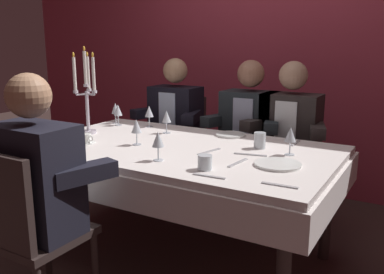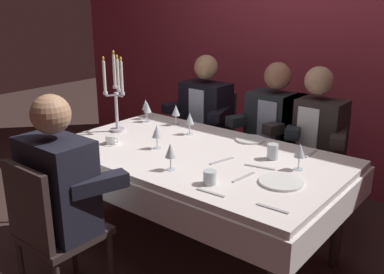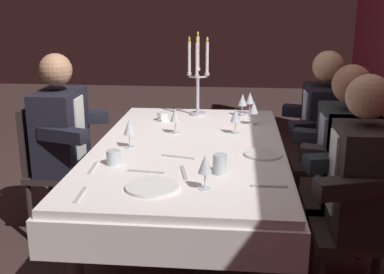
% 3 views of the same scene
% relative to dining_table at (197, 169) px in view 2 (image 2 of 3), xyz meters
% --- Properties ---
extents(ground_plane, '(12.00, 12.00, 0.00)m').
position_rel_dining_table_xyz_m(ground_plane, '(0.00, 0.00, -0.62)').
color(ground_plane, '#3A2925').
extents(back_wall, '(6.00, 0.12, 2.70)m').
position_rel_dining_table_xyz_m(back_wall, '(0.00, 1.66, 0.73)').
color(back_wall, '#9C3041').
rests_on(back_wall, ground_plane).
extents(dining_table, '(1.94, 1.14, 0.74)m').
position_rel_dining_table_xyz_m(dining_table, '(0.00, 0.00, 0.00)').
color(dining_table, white).
rests_on(dining_table, ground_plane).
extents(candelabra, '(0.15, 0.17, 0.61)m').
position_rel_dining_table_xyz_m(candelabra, '(-0.76, -0.01, 0.39)').
color(candelabra, silver).
rests_on(candelabra, dining_table).
extents(dinner_plate_0, '(0.21, 0.21, 0.01)m').
position_rel_dining_table_xyz_m(dinner_plate_0, '(0.15, 0.43, 0.13)').
color(dinner_plate_0, white).
rests_on(dinner_plate_0, dining_table).
extents(dinner_plate_1, '(0.25, 0.25, 0.01)m').
position_rel_dining_table_xyz_m(dinner_plate_1, '(0.67, -0.10, 0.13)').
color(dinner_plate_1, white).
rests_on(dinner_plate_1, dining_table).
extents(wine_glass_0, '(0.07, 0.07, 0.16)m').
position_rel_dining_table_xyz_m(wine_glass_0, '(-0.76, 0.32, 0.23)').
color(wine_glass_0, silver).
rests_on(wine_glass_0, dining_table).
extents(wine_glass_1, '(0.07, 0.07, 0.16)m').
position_rel_dining_table_xyz_m(wine_glass_1, '(0.07, -0.34, 0.23)').
color(wine_glass_1, silver).
rests_on(wine_glass_1, dining_table).
extents(wine_glass_2, '(0.07, 0.07, 0.16)m').
position_rel_dining_table_xyz_m(wine_glass_2, '(-0.83, 0.37, 0.23)').
color(wine_glass_2, silver).
rests_on(wine_glass_2, dining_table).
extents(wine_glass_3, '(0.07, 0.07, 0.16)m').
position_rel_dining_table_xyz_m(wine_glass_3, '(-0.25, -0.11, 0.24)').
color(wine_glass_3, silver).
rests_on(wine_glass_3, dining_table).
extents(wine_glass_4, '(0.07, 0.07, 0.16)m').
position_rel_dining_table_xyz_m(wine_glass_4, '(-0.28, 0.27, 0.24)').
color(wine_glass_4, silver).
rests_on(wine_glass_4, dining_table).
extents(wine_glass_5, '(0.07, 0.07, 0.16)m').
position_rel_dining_table_xyz_m(wine_glass_5, '(-0.52, 0.39, 0.23)').
color(wine_glass_5, silver).
rests_on(wine_glass_5, dining_table).
extents(wine_glass_6, '(0.07, 0.07, 0.16)m').
position_rel_dining_table_xyz_m(wine_glass_6, '(0.66, 0.14, 0.24)').
color(wine_glass_6, silver).
rests_on(wine_glass_6, dining_table).
extents(water_tumbler_0, '(0.07, 0.07, 0.10)m').
position_rel_dining_table_xyz_m(water_tumbler_0, '(0.45, 0.20, 0.17)').
color(water_tumbler_0, silver).
rests_on(water_tumbler_0, dining_table).
extents(water_tumbler_1, '(0.07, 0.07, 0.08)m').
position_rel_dining_table_xyz_m(water_tumbler_1, '(0.37, -0.36, 0.16)').
color(water_tumbler_1, silver).
rests_on(water_tumbler_1, dining_table).
extents(coffee_cup_0, '(0.13, 0.12, 0.06)m').
position_rel_dining_table_xyz_m(coffee_cup_0, '(-0.56, -0.24, 0.15)').
color(coffee_cup_0, white).
rests_on(coffee_cup_0, dining_table).
extents(fork_0, '(0.17, 0.03, 0.01)m').
position_rel_dining_table_xyz_m(fork_0, '(0.45, -0.45, 0.12)').
color(fork_0, '#B7B7BC').
rests_on(fork_0, dining_table).
extents(fork_1, '(0.17, 0.03, 0.01)m').
position_rel_dining_table_xyz_m(fork_1, '(0.78, -0.40, 0.12)').
color(fork_1, '#B7B7BC').
rests_on(fork_1, dining_table).
extents(knife_2, '(0.06, 0.19, 0.01)m').
position_rel_dining_table_xyz_m(knife_2, '(0.23, -0.04, 0.12)').
color(knife_2, '#B7B7BC').
rests_on(knife_2, dining_table).
extents(spoon_3, '(0.02, 0.17, 0.01)m').
position_rel_dining_table_xyz_m(spoon_3, '(0.61, 0.43, 0.12)').
color(spoon_3, '#B7B7BC').
rests_on(spoon_3, dining_table).
extents(knife_4, '(0.04, 0.19, 0.01)m').
position_rel_dining_table_xyz_m(knife_4, '(0.47, -0.17, 0.12)').
color(knife_4, '#B7B7BC').
rests_on(knife_4, dining_table).
extents(knife_5, '(0.19, 0.06, 0.01)m').
position_rel_dining_table_xyz_m(knife_5, '(0.46, 0.02, 0.12)').
color(knife_5, '#B7B7BC').
rests_on(knife_5, dining_table).
extents(seated_diner_0, '(0.63, 0.48, 1.24)m').
position_rel_dining_table_xyz_m(seated_diner_0, '(-0.59, 0.89, 0.11)').
color(seated_diner_0, '#352927').
rests_on(seated_diner_0, ground_plane).
extents(seated_diner_1, '(0.63, 0.48, 1.24)m').
position_rel_dining_table_xyz_m(seated_diner_1, '(-0.27, -0.89, 0.11)').
color(seated_diner_1, '#352927').
rests_on(seated_diner_1, ground_plane).
extents(seated_diner_2, '(0.63, 0.48, 1.24)m').
position_rel_dining_table_xyz_m(seated_diner_2, '(0.10, 0.89, 0.11)').
color(seated_diner_2, '#352927').
rests_on(seated_diner_2, ground_plane).
extents(seated_diner_3, '(0.63, 0.48, 1.24)m').
position_rel_dining_table_xyz_m(seated_diner_3, '(0.43, 0.89, 0.11)').
color(seated_diner_3, '#352927').
rests_on(seated_diner_3, ground_plane).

